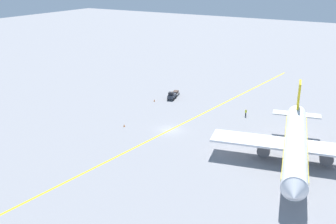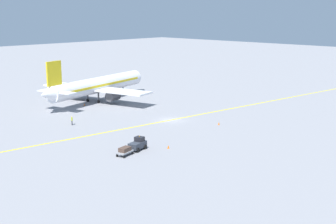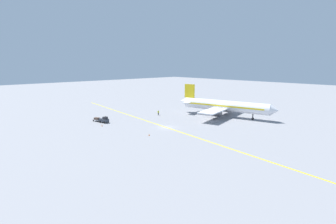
{
  "view_description": "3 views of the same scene",
  "coord_description": "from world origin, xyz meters",
  "views": [
    {
      "loc": [
        -37.59,
        63.6,
        30.6
      ],
      "look_at": [
        -0.95,
        2.37,
        4.82
      ],
      "focal_mm": 42.0,
      "sensor_mm": 36.0,
      "label": 1
    },
    {
      "loc": [
        60.41,
        -63.54,
        20.71
      ],
      "look_at": [
        1.78,
        -2.61,
        2.27
      ],
      "focal_mm": 50.0,
      "sensor_mm": 36.0,
      "label": 2
    },
    {
      "loc": [
        49.68,
        53.72,
        18.25
      ],
      "look_at": [
        -1.48,
        -0.95,
        4.22
      ],
      "focal_mm": 28.0,
      "sensor_mm": 36.0,
      "label": 3
    }
  ],
  "objects": [
    {
      "name": "ground_plane",
      "position": [
        0.0,
        0.0,
        0.0
      ],
      "size": [
        400.0,
        400.0,
        0.0
      ],
      "primitive_type": "plane",
      "color": "gray"
    },
    {
      "name": "ground_crew_worker",
      "position": [
        -10.38,
        -15.5,
        0.91
      ],
      "size": [
        0.48,
        0.4,
        1.68
      ],
      "color": "#23232D",
      "rests_on": "ground"
    },
    {
      "name": "apron_yellow_centreline",
      "position": [
        0.0,
        0.0,
        0.0
      ],
      "size": [
        14.48,
        119.22,
        0.01
      ],
      "primitive_type": "cube",
      "rotation": [
        0.0,
        0.0,
        -0.12
      ],
      "color": "yellow",
      "rests_on": "ground"
    },
    {
      "name": "baggage_cart_trailing",
      "position": [
        10.69,
        -20.92,
        0.76
      ],
      "size": [
        1.94,
        2.85,
        1.24
      ],
      "color": "gray",
      "rests_on": "ground"
    },
    {
      "name": "traffic_cone_mid_apron",
      "position": [
        -23.49,
        -3.18,
        0.28
      ],
      "size": [
        0.32,
        0.32,
        0.55
      ],
      "primitive_type": "cone",
      "color": "orange",
      "rests_on": "ground"
    },
    {
      "name": "airplane_at_gate",
      "position": [
        -25.27,
        1.88,
        3.71
      ],
      "size": [
        28.45,
        35.2,
        10.6
      ],
      "color": "white",
      "rests_on": "ground"
    },
    {
      "name": "traffic_cone_by_wingtip",
      "position": [
        12.82,
        -14.0,
        0.28
      ],
      "size": [
        0.32,
        0.32,
        0.55
      ],
      "primitive_type": "cone",
      "color": "orange",
      "rests_on": "ground"
    },
    {
      "name": "traffic_cone_near_nose",
      "position": [
        9.11,
        3.31,
        0.28
      ],
      "size": [
        0.32,
        0.32,
        0.55
      ],
      "primitive_type": "cone",
      "color": "orange",
      "rests_on": "ground"
    },
    {
      "name": "baggage_tug_dark",
      "position": [
        9.96,
        -17.71,
        0.9
      ],
      "size": [
        2.29,
        3.26,
        2.11
      ],
      "color": "#333842",
      "rests_on": "ground"
    }
  ]
}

